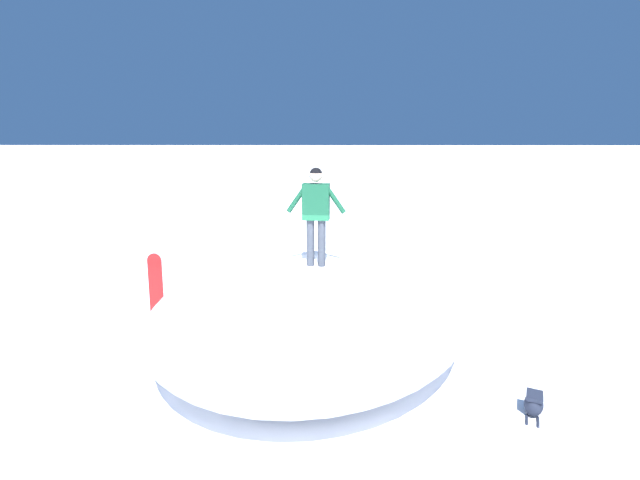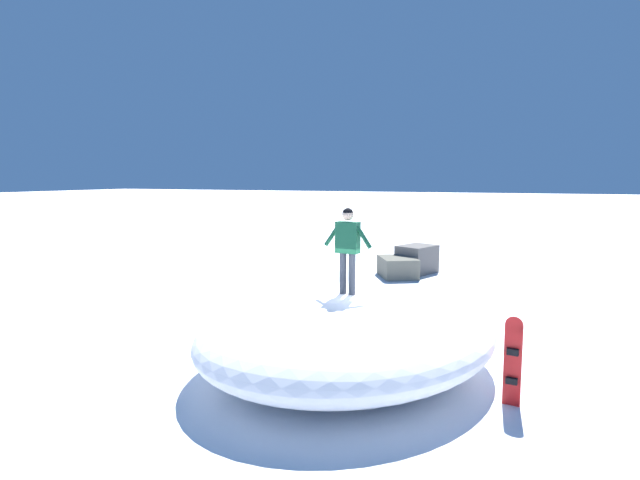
% 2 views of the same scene
% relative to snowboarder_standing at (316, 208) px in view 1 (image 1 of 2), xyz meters
% --- Properties ---
extents(ground, '(240.00, 240.00, 0.00)m').
position_rel_snowboarder_standing_xyz_m(ground, '(0.34, -0.50, -2.61)').
color(ground, white).
extents(snow_mound, '(8.00, 7.35, 1.56)m').
position_rel_snowboarder_standing_xyz_m(snow_mound, '(-0.04, -0.05, -1.83)').
color(snow_mound, white).
rests_on(snow_mound, ground).
extents(snowboarder_standing, '(0.27, 1.05, 1.75)m').
position_rel_snowboarder_standing_xyz_m(snowboarder_standing, '(0.00, 0.00, 0.00)').
color(snowboarder_standing, '#333842').
rests_on(snowboarder_standing, snow_mound).
extents(snowboard_primary_upright, '(0.17, 0.30, 1.60)m').
position_rel_snowboarder_standing_xyz_m(snowboard_primary_upright, '(-0.61, -3.18, -1.78)').
color(snowboard_primary_upright, red).
rests_on(snowboard_primary_upright, ground).
extents(backpack_near, '(0.52, 0.39, 0.33)m').
position_rel_snowboarder_standing_xyz_m(backpack_near, '(2.08, 3.12, -2.44)').
color(backpack_near, '#1E2333').
rests_on(backpack_near, ground).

